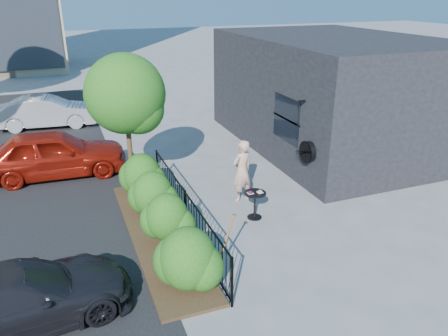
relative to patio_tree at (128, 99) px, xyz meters
name	(u,v)px	position (x,y,z in m)	size (l,w,h in m)	color
ground	(242,220)	(2.24, -2.76, -2.76)	(120.00, 120.00, 0.00)	gray
shop_building	(331,91)	(7.73, 1.74, -0.76)	(6.22, 9.00, 4.00)	black
fence	(186,210)	(0.74, -2.76, -2.20)	(0.05, 6.05, 1.10)	black
planting_bed	(158,234)	(0.04, -2.76, -2.72)	(1.30, 6.00, 0.08)	#382616
shrubs	(160,208)	(0.14, -2.66, -2.06)	(1.10, 5.60, 1.24)	#135715
patio_tree	(128,99)	(0.00, 0.00, 0.00)	(2.20, 2.20, 3.94)	#3F2B19
cafe_table	(255,200)	(2.59, -2.76, -2.27)	(0.57, 0.57, 0.77)	black
woman	(242,171)	(2.69, -1.67, -1.88)	(0.64, 0.42, 1.77)	tan
shovel	(224,248)	(0.98, -4.70, -2.16)	(0.47, 0.18, 1.37)	brown
car_red	(54,153)	(-2.15, 2.07, -2.02)	(1.77, 4.39, 1.50)	#A01A0D
car_silver	(47,112)	(-2.30, 7.83, -2.09)	(1.42, 4.09, 1.35)	#BBBAC0
car_darkgrey	(16,298)	(-2.93, -4.85, -2.19)	(1.61, 3.97, 1.15)	black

